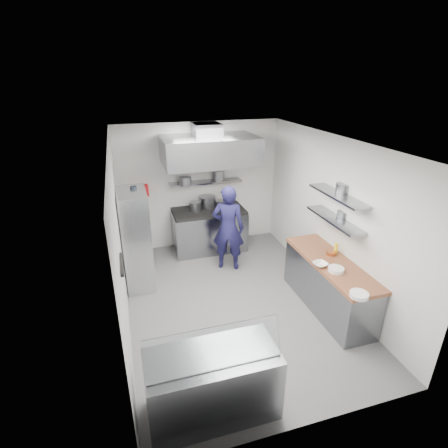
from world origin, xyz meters
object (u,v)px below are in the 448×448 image
object	(u,v)px
chef	(228,228)
display_case	(212,384)
wire_rack	(136,239)
gas_range	(209,231)

from	to	relation	value
chef	display_case	distance (m)	3.43
chef	display_case	xyz separation A→B (m)	(-1.18, -3.19, -0.46)
display_case	wire_rack	bearing A→B (deg)	101.12
chef	wire_rack	bearing A→B (deg)	27.08
gas_range	display_case	xyz separation A→B (m)	(-1.02, -4.10, -0.03)
chef	display_case	size ratio (longest dim) A/B	1.18
gas_range	chef	world-z (taller)	chef
chef	display_case	world-z (taller)	chef
chef	gas_range	bearing A→B (deg)	-55.51
gas_range	wire_rack	world-z (taller)	wire_rack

